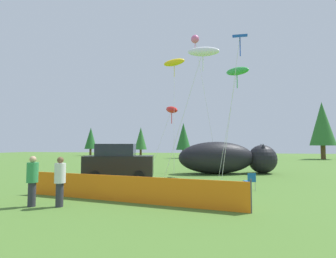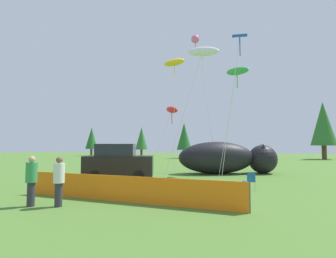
% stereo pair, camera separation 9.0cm
% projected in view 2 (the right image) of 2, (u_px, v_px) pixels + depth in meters
% --- Properties ---
extents(ground_plane, '(120.00, 120.00, 0.00)m').
position_uv_depth(ground_plane, '(175.00, 187.00, 14.12)').
color(ground_plane, '#4C752D').
extents(parked_car, '(4.63, 2.74, 2.33)m').
position_uv_depth(parked_car, '(118.00, 162.00, 16.81)').
color(parked_car, black).
rests_on(parked_car, ground).
extents(folding_chair, '(0.63, 0.63, 0.86)m').
position_uv_depth(folding_chair, '(250.00, 180.00, 13.02)').
color(folding_chair, '#1959A5').
rests_on(folding_chair, ground).
extents(inflatable_cat, '(7.94, 4.17, 2.51)m').
position_uv_depth(inflatable_cat, '(226.00, 159.00, 20.60)').
color(inflatable_cat, black).
rests_on(inflatable_cat, ground).
extents(safety_fence, '(9.41, 1.61, 1.13)m').
position_uv_depth(safety_fence, '(125.00, 189.00, 10.37)').
color(safety_fence, orange).
rests_on(safety_fence, ground).
extents(spectator_in_blue_shirt, '(0.40, 0.40, 1.82)m').
position_uv_depth(spectator_in_blue_shirt, '(59.00, 179.00, 9.63)').
color(spectator_in_blue_shirt, '#2D2D38').
rests_on(spectator_in_blue_shirt, ground).
extents(spectator_in_grey_shirt, '(0.40, 0.40, 1.84)m').
position_uv_depth(spectator_in_grey_shirt, '(31.00, 179.00, 9.68)').
color(spectator_in_grey_shirt, '#2D2D38').
rests_on(spectator_in_grey_shirt, ground).
extents(kite_white_ghost, '(3.90, 2.09, 8.97)m').
position_uv_depth(kite_white_ghost, '(203.00, 52.00, 17.05)').
color(kite_white_ghost, silver).
rests_on(kite_white_ghost, ground).
extents(kite_pink_octopus, '(2.29, 0.76, 12.13)m').
position_uv_depth(kite_pink_octopus, '(195.00, 40.00, 23.49)').
color(kite_pink_octopus, silver).
rests_on(kite_pink_octopus, ground).
extents(kite_blue_box, '(1.76, 1.01, 9.38)m').
position_uv_depth(kite_blue_box, '(239.00, 39.00, 16.43)').
color(kite_blue_box, silver).
rests_on(kite_blue_box, ground).
extents(kite_yellow_hero, '(2.05, 2.66, 10.20)m').
position_uv_depth(kite_yellow_hero, '(174.00, 63.00, 23.47)').
color(kite_yellow_hero, silver).
rests_on(kite_yellow_hero, ground).
extents(kite_green_fish, '(2.52, 2.73, 8.47)m').
position_uv_depth(kite_green_fish, '(237.00, 71.00, 19.87)').
color(kite_green_fish, silver).
rests_on(kite_green_fish, ground).
extents(kite_red_lizard, '(2.41, 3.32, 6.04)m').
position_uv_depth(kite_red_lizard, '(172.00, 110.00, 24.18)').
color(kite_red_lizard, silver).
rests_on(kite_red_lizard, ground).
extents(horizon_tree_east, '(2.42, 2.42, 5.78)m').
position_uv_depth(horizon_tree_east, '(142.00, 138.00, 51.72)').
color(horizon_tree_east, brown).
rests_on(horizon_tree_east, ground).
extents(horizon_tree_west, '(2.52, 2.52, 6.02)m').
position_uv_depth(horizon_tree_west, '(92.00, 138.00, 56.08)').
color(horizon_tree_west, brown).
rests_on(horizon_tree_west, ground).
extents(horizon_tree_mid, '(2.53, 2.53, 6.05)m').
position_uv_depth(horizon_tree_mid, '(184.00, 136.00, 44.77)').
color(horizon_tree_mid, brown).
rests_on(horizon_tree_mid, ground).
extents(horizon_tree_northeast, '(3.83, 3.83, 9.13)m').
position_uv_depth(horizon_tree_northeast, '(323.00, 124.00, 41.54)').
color(horizon_tree_northeast, brown).
rests_on(horizon_tree_northeast, ground).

